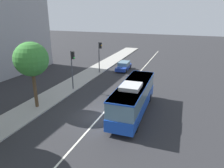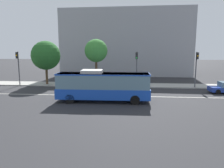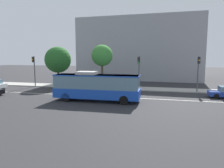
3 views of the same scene
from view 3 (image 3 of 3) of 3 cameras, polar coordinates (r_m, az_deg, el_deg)
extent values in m
plane|color=#28282B|center=(28.24, -5.99, -3.22)|extent=(160.00, 160.00, 0.00)
cube|color=#9E9B93|center=(35.28, -1.82, -0.91)|extent=(80.00, 3.52, 0.14)
cube|color=silver|center=(28.24, -5.99, -3.21)|extent=(76.00, 0.16, 0.01)
cube|color=#1947B7|center=(24.83, -4.10, -2.40)|extent=(10.04, 2.67, 1.10)
cube|color=slate|center=(24.64, -4.13, 0.67)|extent=(9.84, 2.59, 1.58)
cube|color=#1947B7|center=(24.56, -4.15, 2.35)|extent=(9.94, 2.65, 0.12)
cube|color=#B2B2B2|center=(24.92, -6.79, 2.95)|extent=(2.23, 1.84, 0.36)
cylinder|color=black|center=(25.22, 4.07, -3.34)|extent=(1.01, 0.32, 1.00)
cylinder|color=black|center=(23.09, 3.21, -4.35)|extent=(1.01, 0.32, 1.00)
cylinder|color=black|center=(27.10, -10.30, -2.68)|extent=(1.01, 0.32, 1.00)
cylinder|color=black|center=(25.13, -12.28, -3.54)|extent=(1.01, 0.32, 1.00)
cylinder|color=black|center=(32.64, -27.86, -2.03)|extent=(0.65, 0.24, 0.64)
cylinder|color=black|center=(29.28, 26.21, -2.94)|extent=(0.65, 0.24, 0.64)
cylinder|color=black|center=(30.81, 25.51, -2.41)|extent=(0.65, 0.24, 0.64)
cylinder|color=black|center=(38.96, -27.20, -0.57)|extent=(0.65, 0.25, 0.64)
cylinder|color=#47474C|center=(32.73, 7.24, 2.84)|extent=(0.16, 0.16, 5.20)
cube|color=black|center=(32.35, 7.19, 6.42)|extent=(0.35, 0.31, 0.96)
sphere|color=#2D2D2D|center=(32.20, 7.14, 6.98)|extent=(0.22, 0.22, 0.22)
sphere|color=#2D2D2D|center=(32.21, 7.13, 6.41)|extent=(0.22, 0.22, 0.22)
sphere|color=#1ED838|center=(32.22, 7.12, 5.85)|extent=(0.22, 0.22, 0.22)
cylinder|color=#47474C|center=(38.90, -20.05, 3.18)|extent=(0.16, 0.16, 5.20)
cube|color=black|center=(38.58, -20.42, 6.18)|extent=(0.32, 0.28, 0.96)
sphere|color=#2D2D2D|center=(38.45, -20.57, 6.65)|extent=(0.22, 0.22, 0.22)
sphere|color=#F9A514|center=(38.46, -20.55, 6.17)|extent=(0.22, 0.22, 0.22)
sphere|color=#2D2D2D|center=(38.47, -20.52, 5.70)|extent=(0.22, 0.22, 0.22)
cylinder|color=#47474C|center=(32.69, 22.03, 2.34)|extent=(0.16, 0.16, 5.20)
cube|color=black|center=(32.31, 22.31, 5.91)|extent=(0.34, 0.30, 0.96)
sphere|color=#2D2D2D|center=(32.16, 22.39, 6.48)|extent=(0.22, 0.22, 0.22)
sphere|color=#F9A514|center=(32.16, 22.36, 5.91)|extent=(0.22, 0.22, 0.22)
sphere|color=#2D2D2D|center=(32.17, 22.34, 5.34)|extent=(0.22, 0.22, 0.22)
cylinder|color=#4C3823|center=(37.69, -14.17, 1.56)|extent=(0.36, 0.36, 2.94)
sphere|color=#235B23|center=(37.50, -14.32, 6.33)|extent=(4.43, 4.43, 4.43)
cylinder|color=#4C3823|center=(34.90, -2.65, 2.22)|extent=(0.36, 0.36, 4.03)
sphere|color=#387F33|center=(34.75, -2.68, 7.67)|extent=(3.47, 3.47, 3.47)
cube|color=#939399|center=(53.23, 8.02, 9.14)|extent=(27.68, 18.82, 13.60)
cube|color=slate|center=(53.03, 22.57, 3.57)|extent=(0.73, 15.96, 1.50)
cube|color=slate|center=(52.94, 22.76, 7.25)|extent=(0.73, 15.96, 1.50)
cube|color=slate|center=(53.06, 22.95, 10.91)|extent=(0.73, 15.96, 1.50)
cube|color=slate|center=(53.41, 23.14, 14.55)|extent=(0.73, 15.96, 1.50)
camera|label=1|loc=(32.80, -42.16, 13.80)|focal=33.84mm
camera|label=2|loc=(4.71, -75.86, 9.37)|focal=35.19mm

